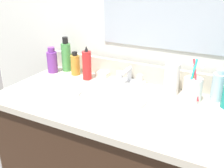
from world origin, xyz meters
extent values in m
cube|color=beige|center=(0.00, 0.00, 0.81)|extent=(1.01, 0.53, 0.03)
cube|color=beige|center=(0.00, 0.25, 0.87)|extent=(1.01, 0.02, 0.09)
cube|color=silver|center=(0.00, 0.31, 0.65)|extent=(2.11, 0.04, 1.30)
torus|color=white|center=(-0.02, 0.01, 0.83)|extent=(0.32, 0.32, 0.02)
ellipsoid|color=white|center=(-0.02, 0.01, 0.79)|extent=(0.28, 0.28, 0.11)
cylinder|color=#B2B5BA|center=(-0.02, 0.01, 0.75)|extent=(0.04, 0.04, 0.01)
cube|color=silver|center=(-0.02, 0.21, 0.83)|extent=(0.16, 0.05, 0.01)
cylinder|color=silver|center=(-0.02, 0.21, 0.87)|extent=(0.02, 0.02, 0.06)
cylinder|color=silver|center=(-0.02, 0.18, 0.90)|extent=(0.02, 0.09, 0.02)
cylinder|color=silver|center=(-0.07, 0.21, 0.86)|extent=(0.03, 0.03, 0.04)
cylinder|color=silver|center=(0.04, 0.21, 0.86)|extent=(0.03, 0.03, 0.04)
cylinder|color=gold|center=(-0.32, 0.18, 0.88)|extent=(0.05, 0.05, 0.10)
cylinder|color=black|center=(-0.32, 0.18, 0.94)|extent=(0.03, 0.03, 0.02)
cylinder|color=silver|center=(0.39, 0.20, 0.89)|extent=(0.05, 0.05, 0.12)
cylinder|color=silver|center=(0.39, 0.20, 0.95)|extent=(0.03, 0.03, 0.02)
cylinder|color=#4C9E4C|center=(-0.40, 0.21, 0.90)|extent=(0.05, 0.05, 0.15)
cylinder|color=black|center=(-0.40, 0.21, 1.00)|extent=(0.03, 0.03, 0.04)
cylinder|color=white|center=(0.20, 0.17, 0.90)|extent=(0.07, 0.07, 0.14)
cone|color=white|center=(0.20, 0.17, 0.98)|extent=(0.03, 0.03, 0.02)
cylinder|color=#7A3899|center=(-0.45, 0.15, 0.88)|extent=(0.06, 0.06, 0.11)
cylinder|color=#7A3899|center=(-0.45, 0.15, 0.95)|extent=(0.04, 0.04, 0.03)
cylinder|color=red|center=(-0.23, 0.15, 0.90)|extent=(0.05, 0.05, 0.15)
cone|color=black|center=(-0.23, 0.15, 0.99)|extent=(0.02, 0.02, 0.03)
cylinder|color=white|center=(0.30, 0.15, 0.88)|extent=(0.08, 0.08, 0.10)
cylinder|color=yellow|center=(0.29, 0.16, 0.91)|extent=(0.02, 0.03, 0.15)
cube|color=white|center=(0.29, 0.17, 0.98)|extent=(0.01, 0.02, 0.01)
cylinder|color=#D8333F|center=(0.31, 0.14, 0.92)|extent=(0.05, 0.05, 0.17)
cube|color=white|center=(0.33, 0.12, 0.99)|extent=(0.01, 0.02, 0.01)
cylinder|color=#26B2B2|center=(0.29, 0.13, 0.92)|extent=(0.03, 0.04, 0.17)
cube|color=white|center=(0.28, 0.12, 1.00)|extent=(0.01, 0.02, 0.01)
cube|color=white|center=(-0.18, 0.22, 0.84)|extent=(0.06, 0.04, 0.02)
camera|label=1|loc=(0.47, -0.91, 1.33)|focal=42.56mm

